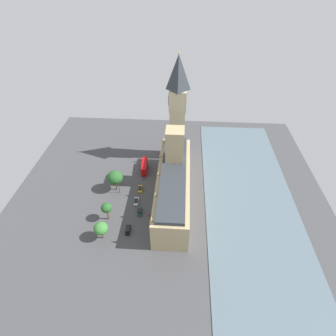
% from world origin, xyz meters
% --- Properties ---
extents(ground_plane, '(141.06, 141.06, 0.00)m').
position_xyz_m(ground_plane, '(0.00, 0.00, 0.00)').
color(ground_plane, '#424244').
extents(river_thames, '(39.30, 126.95, 0.25)m').
position_xyz_m(river_thames, '(-35.88, 0.00, 0.12)').
color(river_thames, slate).
rests_on(river_thames, ground).
extents(parliament_building, '(13.95, 55.61, 29.34)m').
position_xyz_m(parliament_building, '(-1.99, -1.40, 8.24)').
color(parliament_building, tan).
rests_on(parliament_building, ground).
extents(clock_tower, '(8.37, 8.37, 53.71)m').
position_xyz_m(clock_tower, '(-2.23, -32.31, 27.76)').
color(clock_tower, '#CCBA8E').
rests_on(clock_tower, ground).
extents(double_decker_bus_opposite_hall, '(3.17, 10.63, 4.75)m').
position_xyz_m(double_decker_bus_opposite_hall, '(13.22, -18.27, 2.63)').
color(double_decker_bus_opposite_hall, '#B20C0F').
rests_on(double_decker_bus_opposite_hall, ground).
extents(car_yellow_cab_corner, '(2.37, 4.66, 1.74)m').
position_xyz_m(car_yellow_cab_corner, '(13.41, -3.99, 0.89)').
color(car_yellow_cab_corner, gold).
rests_on(car_yellow_cab_corner, ground).
extents(car_white_by_river_gate, '(2.20, 4.50, 1.74)m').
position_xyz_m(car_white_by_river_gate, '(13.96, 4.08, 0.89)').
color(car_white_by_river_gate, silver).
rests_on(car_white_by_river_gate, ground).
extents(car_dark_green_leading, '(1.97, 4.59, 1.74)m').
position_xyz_m(car_dark_green_leading, '(11.62, 9.73, 0.89)').
color(car_dark_green_leading, '#19472D').
rests_on(car_dark_green_leading, ground).
extents(car_black_far_end, '(2.07, 4.71, 1.74)m').
position_xyz_m(car_black_far_end, '(14.81, 19.69, 0.89)').
color(car_black_far_end, black).
rests_on(car_black_far_end, ground).
extents(pedestrian_trailing, '(0.67, 0.65, 1.59)m').
position_xyz_m(pedestrian_trailing, '(7.53, 11.44, 0.72)').
color(pedestrian_trailing, maroon).
rests_on(pedestrian_trailing, ground).
extents(plane_tree_kerbside, '(4.42, 4.42, 8.56)m').
position_xyz_m(plane_tree_kerbside, '(24.02, 13.92, 6.59)').
color(plane_tree_kerbside, brown).
rests_on(plane_tree_kerbside, ground).
extents(plane_tree_midblock, '(7.04, 7.04, 10.32)m').
position_xyz_m(plane_tree_midblock, '(24.35, -3.78, 7.30)').
color(plane_tree_midblock, brown).
rests_on(plane_tree_midblock, ground).
extents(plane_tree_near_tower, '(5.44, 5.44, 7.97)m').
position_xyz_m(plane_tree_near_tower, '(24.04, 23.39, 5.62)').
color(plane_tree_near_tower, brown).
rests_on(plane_tree_near_tower, ground).
extents(street_lamp_under_trees, '(0.56, 0.56, 5.90)m').
position_xyz_m(street_lamp_under_trees, '(22.64, -1.66, 4.15)').
color(street_lamp_under_trees, black).
rests_on(street_lamp_under_trees, ground).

